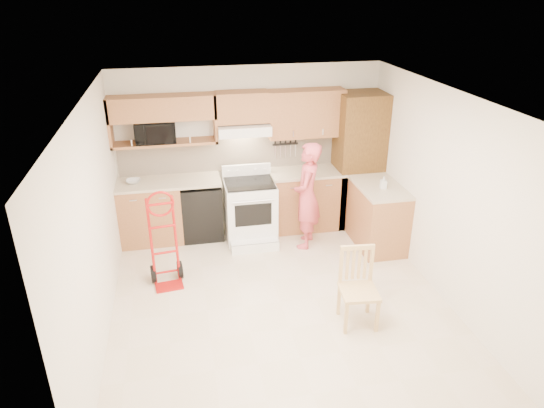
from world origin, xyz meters
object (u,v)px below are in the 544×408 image
object	(u,v)px
range	(251,207)
dining_chair	(359,289)
person	(307,196)
microwave	(155,131)
hand_truck	(164,244)

from	to	relation	value
range	dining_chair	distance (m)	2.38
range	person	size ratio (longest dim) A/B	0.69
microwave	range	bearing A→B (deg)	-19.77
person	dining_chair	size ratio (longest dim) A/B	1.73
person	hand_truck	bearing A→B (deg)	-48.62
microwave	hand_truck	size ratio (longest dim) A/B	0.48
microwave	hand_truck	bearing A→B (deg)	-89.82
person	hand_truck	xyz separation A→B (m)	(-2.02, -0.66, -0.20)
person	hand_truck	world-z (taller)	person
hand_truck	person	bearing A→B (deg)	11.16
microwave	range	world-z (taller)	microwave
microwave	hand_truck	xyz separation A→B (m)	(0.04, -1.40, -1.06)
person	dining_chair	xyz separation A→B (m)	(0.10, -1.90, -0.33)
person	dining_chair	distance (m)	1.93
microwave	person	xyz separation A→B (m)	(2.06, -0.74, -0.86)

